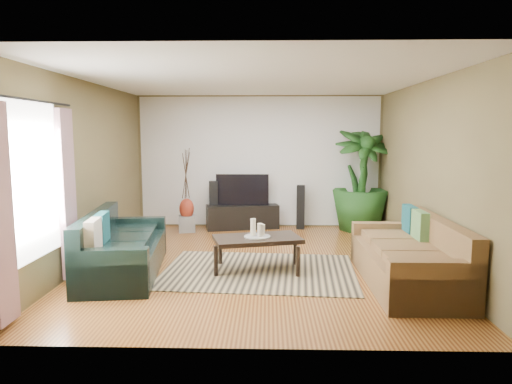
{
  "coord_description": "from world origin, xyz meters",
  "views": [
    {
      "loc": [
        0.18,
        -6.66,
        1.94
      ],
      "look_at": [
        0.0,
        0.2,
        1.05
      ],
      "focal_mm": 32.0,
      "sensor_mm": 36.0,
      "label": 1
    }
  ],
  "objects_px": {
    "tv_stand": "(242,217)",
    "potted_plant": "(361,180)",
    "coffee_table": "(257,254)",
    "speaker_left": "(214,205)",
    "sofa_left": "(124,243)",
    "speaker_right": "(301,207)",
    "television": "(242,190)",
    "pedestal": "(187,224)",
    "side_table": "(145,234)",
    "sofa_right": "(406,252)",
    "vase": "(187,209)"
  },
  "relations": [
    {
      "from": "coffee_table",
      "to": "potted_plant",
      "type": "bearing_deg",
      "value": 39.59
    },
    {
      "from": "sofa_right",
      "to": "speaker_left",
      "type": "bearing_deg",
      "value": -139.41
    },
    {
      "from": "sofa_left",
      "to": "speaker_right",
      "type": "relative_size",
      "value": 2.43
    },
    {
      "from": "sofa_left",
      "to": "coffee_table",
      "type": "relative_size",
      "value": 1.82
    },
    {
      "from": "coffee_table",
      "to": "vase",
      "type": "bearing_deg",
      "value": 104.87
    },
    {
      "from": "coffee_table",
      "to": "television",
      "type": "distance_m",
      "value": 2.96
    },
    {
      "from": "sofa_right",
      "to": "pedestal",
      "type": "height_order",
      "value": "sofa_right"
    },
    {
      "from": "tv_stand",
      "to": "pedestal",
      "type": "height_order",
      "value": "tv_stand"
    },
    {
      "from": "pedestal",
      "to": "side_table",
      "type": "bearing_deg",
      "value": -107.91
    },
    {
      "from": "vase",
      "to": "side_table",
      "type": "relative_size",
      "value": 0.78
    },
    {
      "from": "potted_plant",
      "to": "vase",
      "type": "bearing_deg",
      "value": -175.75
    },
    {
      "from": "speaker_right",
      "to": "vase",
      "type": "height_order",
      "value": "speaker_right"
    },
    {
      "from": "pedestal",
      "to": "speaker_right",
      "type": "bearing_deg",
      "value": 8.52
    },
    {
      "from": "coffee_table",
      "to": "speaker_right",
      "type": "bearing_deg",
      "value": 59.36
    },
    {
      "from": "coffee_table",
      "to": "pedestal",
      "type": "relative_size",
      "value": 3.77
    },
    {
      "from": "pedestal",
      "to": "vase",
      "type": "bearing_deg",
      "value": 0.0
    },
    {
      "from": "pedestal",
      "to": "vase",
      "type": "height_order",
      "value": "vase"
    },
    {
      "from": "tv_stand",
      "to": "sofa_left",
      "type": "bearing_deg",
      "value": -128.22
    },
    {
      "from": "coffee_table",
      "to": "vase",
      "type": "relative_size",
      "value": 2.95
    },
    {
      "from": "speaker_left",
      "to": "pedestal",
      "type": "height_order",
      "value": "speaker_left"
    },
    {
      "from": "speaker_right",
      "to": "sofa_right",
      "type": "bearing_deg",
      "value": -65.47
    },
    {
      "from": "tv_stand",
      "to": "television",
      "type": "xyz_separation_m",
      "value": [
        0.0,
        0.01,
        0.56
      ]
    },
    {
      "from": "television",
      "to": "side_table",
      "type": "bearing_deg",
      "value": -131.51
    },
    {
      "from": "tv_stand",
      "to": "potted_plant",
      "type": "xyz_separation_m",
      "value": [
        2.37,
        -0.07,
        0.77
      ]
    },
    {
      "from": "television",
      "to": "vase",
      "type": "xyz_separation_m",
      "value": [
        -1.08,
        -0.34,
        -0.34
      ]
    },
    {
      "from": "coffee_table",
      "to": "speaker_left",
      "type": "height_order",
      "value": "speaker_left"
    },
    {
      "from": "pedestal",
      "to": "tv_stand",
      "type": "bearing_deg",
      "value": 17.04
    },
    {
      "from": "television",
      "to": "pedestal",
      "type": "bearing_deg",
      "value": -162.57
    },
    {
      "from": "television",
      "to": "potted_plant",
      "type": "xyz_separation_m",
      "value": [
        2.37,
        -0.08,
        0.22
      ]
    },
    {
      "from": "pedestal",
      "to": "side_table",
      "type": "height_order",
      "value": "side_table"
    },
    {
      "from": "coffee_table",
      "to": "sofa_right",
      "type": "bearing_deg",
      "value": -29.72
    },
    {
      "from": "sofa_right",
      "to": "speaker_right",
      "type": "bearing_deg",
      "value": -161.62
    },
    {
      "from": "sofa_right",
      "to": "potted_plant",
      "type": "xyz_separation_m",
      "value": [
        0.06,
        3.31,
        0.59
      ]
    },
    {
      "from": "potted_plant",
      "to": "side_table",
      "type": "relative_size",
      "value": 3.9
    },
    {
      "from": "coffee_table",
      "to": "speaker_left",
      "type": "bearing_deg",
      "value": 93.57
    },
    {
      "from": "television",
      "to": "speaker_right",
      "type": "relative_size",
      "value": 1.2
    },
    {
      "from": "speaker_right",
      "to": "vase",
      "type": "xyz_separation_m",
      "value": [
        -2.27,
        -0.34,
        0.01
      ]
    },
    {
      "from": "coffee_table",
      "to": "television",
      "type": "xyz_separation_m",
      "value": [
        -0.37,
        2.88,
        0.56
      ]
    },
    {
      "from": "pedestal",
      "to": "side_table",
      "type": "xyz_separation_m",
      "value": [
        -0.45,
        -1.39,
        0.1
      ]
    },
    {
      "from": "potted_plant",
      "to": "sofa_left",
      "type": "bearing_deg",
      "value": -142.46
    },
    {
      "from": "television",
      "to": "sofa_left",
      "type": "bearing_deg",
      "value": -115.87
    },
    {
      "from": "sofa_right",
      "to": "television",
      "type": "bearing_deg",
      "value": -145.7
    },
    {
      "from": "sofa_left",
      "to": "speaker_left",
      "type": "bearing_deg",
      "value": -23.38
    },
    {
      "from": "sofa_right",
      "to": "tv_stand",
      "type": "relative_size",
      "value": 1.54
    },
    {
      "from": "sofa_left",
      "to": "side_table",
      "type": "height_order",
      "value": "sofa_left"
    },
    {
      "from": "television",
      "to": "sofa_right",
      "type": "bearing_deg",
      "value": -55.82
    },
    {
      "from": "sofa_right",
      "to": "vase",
      "type": "bearing_deg",
      "value": -131.93
    },
    {
      "from": "tv_stand",
      "to": "television",
      "type": "bearing_deg",
      "value": 77.71
    },
    {
      "from": "coffee_table",
      "to": "tv_stand",
      "type": "bearing_deg",
      "value": 82.48
    },
    {
      "from": "coffee_table",
      "to": "television",
      "type": "relative_size",
      "value": 1.12
    }
  ]
}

